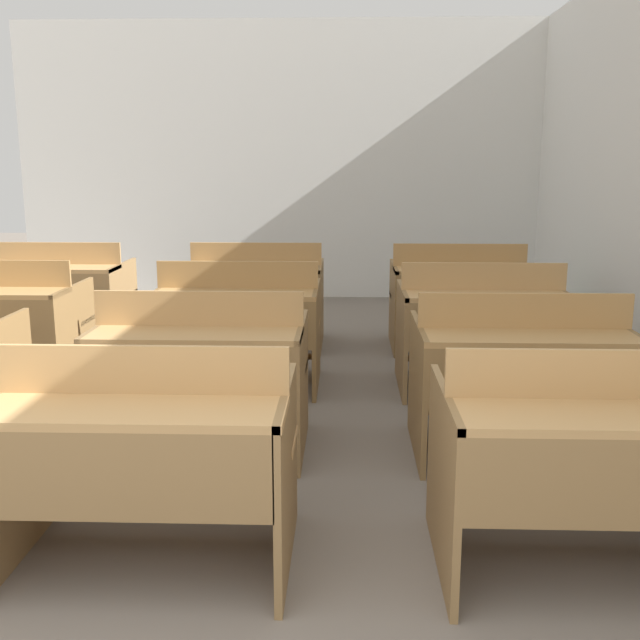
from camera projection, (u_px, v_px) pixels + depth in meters
wall_back at (280, 162)px, 8.20m from camera, size 5.76×0.06×2.98m
bench_front_center at (145, 453)px, 2.75m from camera, size 1.06×0.76×0.86m
bench_front_right at (589, 459)px, 2.69m from camera, size 1.06×0.76×0.86m
bench_second_center at (202, 369)px, 3.86m from camera, size 1.06×0.76×0.86m
bench_second_right at (521, 372)px, 3.81m from camera, size 1.06×0.76×0.86m
bench_third_center at (239, 322)px, 4.99m from camera, size 1.06×0.76×0.86m
bench_third_right at (481, 325)px, 4.92m from camera, size 1.06×0.76×0.86m
bench_back_left at (59, 292)px, 6.14m from camera, size 1.06×0.76×0.86m
bench_back_center at (257, 293)px, 6.12m from camera, size 1.06×0.76×0.86m
bench_back_right at (458, 294)px, 6.04m from camera, size 1.06×0.76×0.86m
wastepaper_bin at (543, 312)px, 6.69m from camera, size 0.23×0.23×0.36m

